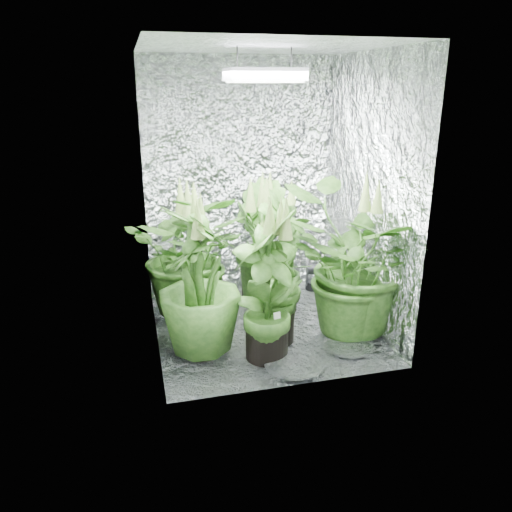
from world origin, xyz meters
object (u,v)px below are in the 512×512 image
(plant_a, at_px, (188,253))
(plant_c, at_px, (259,245))
(grow_lamp, at_px, (265,75))
(plant_e, at_px, (356,263))
(circulation_fan, at_px, (310,274))
(plant_g, at_px, (277,288))
(plant_b, at_px, (281,252))
(plant_d, at_px, (199,283))
(plant_f, at_px, (267,287))

(plant_a, height_order, plant_c, plant_a)
(grow_lamp, relative_size, plant_e, 0.41)
(plant_c, bearing_deg, circulation_fan, 14.01)
(plant_e, bearing_deg, plant_g, 174.61)
(plant_a, bearing_deg, circulation_fan, 12.51)
(plant_b, distance_m, plant_e, 0.67)
(grow_lamp, bearing_deg, plant_b, 51.14)
(plant_a, relative_size, plant_c, 1.00)
(plant_d, relative_size, plant_g, 1.24)
(grow_lamp, height_order, circulation_fan, grow_lamp)
(plant_c, distance_m, plant_e, 0.93)
(plant_c, distance_m, plant_f, 0.95)
(grow_lamp, distance_m, plant_g, 1.43)
(plant_d, height_order, plant_f, plant_f)
(plant_c, distance_m, plant_d, 0.96)
(plant_b, bearing_deg, plant_a, 171.60)
(grow_lamp, distance_m, plant_b, 1.36)
(plant_d, bearing_deg, plant_a, 89.76)
(grow_lamp, xyz_separation_m, circulation_fan, (0.61, 0.63, -1.68))
(plant_b, distance_m, plant_f, 0.77)
(plant_e, bearing_deg, plant_c, 123.62)
(plant_c, xyz_separation_m, plant_e, (0.52, -0.78, 0.06))
(grow_lamp, relative_size, plant_d, 0.45)
(plant_d, distance_m, plant_g, 0.56)
(plant_e, relative_size, circulation_fan, 3.53)
(plant_b, xyz_separation_m, circulation_fan, (0.39, 0.36, -0.36))
(circulation_fan, bearing_deg, plant_c, -146.82)
(plant_c, bearing_deg, plant_b, -60.70)
(plant_b, distance_m, plant_d, 0.90)
(plant_a, distance_m, circulation_fan, 1.20)
(plant_a, relative_size, plant_f, 0.98)
(plant_c, relative_size, plant_d, 0.98)
(plant_c, xyz_separation_m, plant_f, (-0.18, -0.93, 0.01))
(grow_lamp, distance_m, plant_e, 1.42)
(plant_e, xyz_separation_m, plant_g, (-0.57, 0.05, -0.16))
(plant_b, bearing_deg, plant_f, -113.84)
(plant_a, xyz_separation_m, plant_d, (-0.00, -0.63, -0.00))
(plant_a, bearing_deg, plant_f, -62.67)
(plant_d, xyz_separation_m, plant_g, (0.55, 0.03, -0.10))
(plant_a, distance_m, plant_g, 0.82)
(plant_b, bearing_deg, plant_c, 119.30)
(grow_lamp, bearing_deg, plant_d, -154.32)
(plant_g, bearing_deg, plant_b, 69.79)
(plant_g, bearing_deg, circulation_fan, 56.20)
(plant_b, height_order, plant_d, plant_d)
(plant_a, bearing_deg, plant_e, -30.42)
(plant_g, distance_m, circulation_fan, 1.06)
(plant_c, bearing_deg, plant_a, -168.79)
(plant_c, relative_size, plant_e, 0.90)
(plant_d, bearing_deg, plant_e, -1.46)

